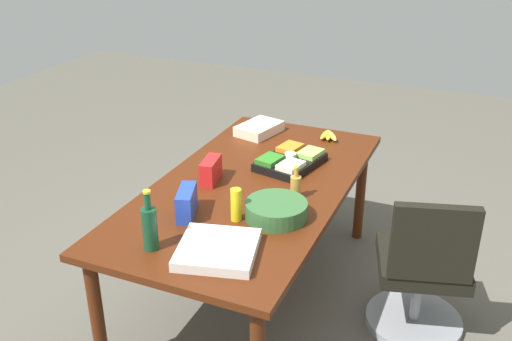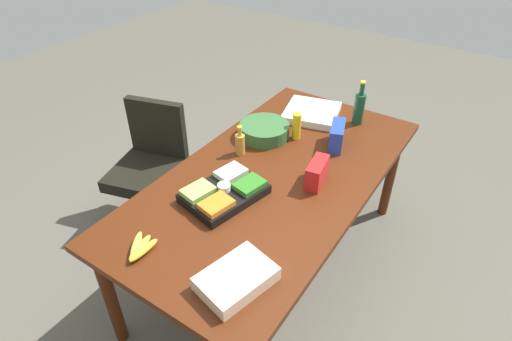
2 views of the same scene
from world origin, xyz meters
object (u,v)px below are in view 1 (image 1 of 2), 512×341
at_px(veggie_tray, 290,160).
at_px(pizza_box, 218,250).
at_px(chip_bag_blue, 187,203).
at_px(banana_bunch, 329,135).
at_px(conference_table, 252,196).
at_px(office_chair, 421,279).
at_px(dressing_bottle, 296,186).
at_px(sheet_cake, 259,129).
at_px(salad_bowl, 276,210).
at_px(mustard_bottle, 236,205).
at_px(chip_bag_red, 211,170).
at_px(wine_bottle, 150,227).

bearing_deg(veggie_tray, pizza_box, 1.69).
bearing_deg(chip_bag_blue, banana_bunch, 164.54).
height_order(conference_table, office_chair, office_chair).
height_order(dressing_bottle, sheet_cake, dressing_bottle).
height_order(banana_bunch, veggie_tray, veggie_tray).
bearing_deg(dressing_bottle, salad_bowl, -3.80).
bearing_deg(salad_bowl, chip_bag_blue, -69.81).
relative_size(pizza_box, mustard_bottle, 2.03).
relative_size(banana_bunch, dressing_bottle, 0.90).
height_order(banana_bunch, chip_bag_red, chip_bag_red).
bearing_deg(chip_bag_red, office_chair, 95.71).
xyz_separation_m(chip_bag_blue, wine_bottle, (0.34, 0.00, 0.04)).
relative_size(chip_bag_blue, chip_bag_red, 1.10).
bearing_deg(banana_bunch, pizza_box, -2.02).
height_order(office_chair, pizza_box, office_chair).
relative_size(conference_table, pizza_box, 5.75).
relative_size(conference_table, chip_bag_red, 10.35).
distance_m(chip_bag_red, sheet_cake, 0.82).
bearing_deg(dressing_bottle, sheet_cake, -145.43).
xyz_separation_m(chip_bag_blue, mustard_bottle, (-0.06, 0.26, 0.01)).
relative_size(veggie_tray, chip_bag_red, 2.37).
height_order(chip_bag_blue, chip_bag_red, chip_bag_blue).
distance_m(banana_bunch, wine_bottle, 1.72).
bearing_deg(banana_bunch, chip_bag_red, -25.60).
bearing_deg(salad_bowl, dressing_bottle, 176.20).
bearing_deg(office_chair, pizza_box, -47.08).
height_order(conference_table, dressing_bottle, dressing_bottle).
height_order(office_chair, chip_bag_red, chip_bag_red).
height_order(salad_bowl, chip_bag_red, chip_bag_red).
xyz_separation_m(dressing_bottle, chip_bag_red, (-0.00, -0.53, -0.00)).
distance_m(pizza_box, wine_bottle, 0.33).
bearing_deg(pizza_box, mustard_bottle, 175.62).
distance_m(sheet_cake, pizza_box, 1.56).
distance_m(office_chair, mustard_bottle, 1.15).
distance_m(dressing_bottle, mustard_bottle, 0.40).
bearing_deg(wine_bottle, mustard_bottle, 147.87).
bearing_deg(chip_bag_blue, office_chair, 114.59).
height_order(office_chair, chip_bag_blue, chip_bag_blue).
distance_m(conference_table, pizza_box, 0.76).
distance_m(conference_table, dressing_bottle, 0.33).
xyz_separation_m(sheet_cake, pizza_box, (1.50, 0.43, -0.01)).
bearing_deg(dressing_bottle, veggie_tray, -155.98).
relative_size(office_chair, dressing_bottle, 4.74).
relative_size(wine_bottle, mustard_bottle, 1.74).
distance_m(veggie_tray, salad_bowl, 0.66).
height_order(dressing_bottle, salad_bowl, dressing_bottle).
distance_m(conference_table, chip_bag_red, 0.28).
relative_size(chip_bag_blue, wine_bottle, 0.71).
bearing_deg(banana_bunch, mustard_bottle, -5.03).
distance_m(conference_table, wine_bottle, 0.86).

